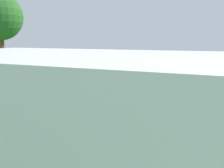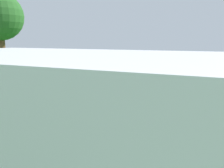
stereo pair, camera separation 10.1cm
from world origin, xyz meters
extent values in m
plane|color=#2D6B28|center=(0.00, 0.00, 0.00)|extent=(40.00, 40.00, 0.00)
cube|color=white|center=(-3.99, 7.65, 1.39)|extent=(3.31, 2.00, 1.90)
cube|color=brown|center=(-1.31, 3.61, 0.45)|extent=(1.61, 0.50, 0.05)
cube|color=brown|center=(-1.30, 3.81, 0.68)|extent=(1.60, 0.16, 0.45)
cube|color=black|center=(-0.67, 3.59, 0.23)|extent=(0.09, 0.41, 0.45)
cube|color=black|center=(-1.95, 3.63, 0.23)|extent=(0.09, 0.41, 0.45)
cylinder|color=brown|center=(4.36, 2.00, 1.43)|extent=(0.33, 0.33, 2.86)
cylinder|color=tan|center=(-5.15, 4.20, 0.34)|extent=(0.43, 0.18, 0.20)
cylinder|color=tan|center=(-0.17, -1.25, 0.22)|extent=(0.26, 0.21, 0.45)
cone|color=#4C8CE5|center=(-0.32, -1.14, 0.51)|extent=(1.02, 1.03, 0.55)
sphere|color=tan|center=(-0.36, -1.11, 0.58)|extent=(0.06, 0.06, 0.05)
cylinder|color=tan|center=(2.20, -3.38, 0.18)|extent=(0.35, 0.35, 0.35)
cone|color=purple|center=(2.40, -3.58, 0.38)|extent=(1.02, 1.03, 0.76)
sphere|color=tan|center=(2.44, -3.61, 0.42)|extent=(0.06, 0.06, 0.05)
cylinder|color=tan|center=(-0.89, -0.01, 0.22)|extent=(0.37, 0.15, 0.24)
cone|color=yellow|center=(-1.11, 0.07, 0.36)|extent=(0.72, 0.89, 0.72)
sphere|color=tan|center=(-1.16, 0.09, 0.39)|extent=(0.06, 0.05, 0.05)
cylinder|color=tan|center=(4.72, 0.40, 0.16)|extent=(0.39, 0.12, 0.26)
cone|color=#D8383F|center=(4.47, 0.33, 0.31)|extent=(0.61, 0.75, 0.63)
sphere|color=tan|center=(4.41, 0.32, 0.35)|extent=(0.06, 0.05, 0.05)
cylinder|color=tan|center=(-1.46, 2.16, 0.20)|extent=(0.16, 0.22, 0.39)
cone|color=#4C8CE5|center=(-1.38, 2.03, 0.45)|extent=(1.02, 1.01, 0.52)
sphere|color=tan|center=(-1.36, 1.99, 0.52)|extent=(0.06, 0.06, 0.05)
cylinder|color=tan|center=(1.67, 2.33, 0.27)|extent=(0.15, 0.40, 0.13)
cone|color=purple|center=(1.59, 2.09, 0.33)|extent=(0.71, 0.48, 0.67)
sphere|color=tan|center=(1.57, 2.04, 0.35)|extent=(0.05, 0.05, 0.04)
cylinder|color=tan|center=(3.20, -0.56, 0.28)|extent=(0.29, 0.15, 0.55)
cone|color=yellow|center=(3.03, -0.48, 0.63)|extent=(1.17, 1.18, 0.58)
sphere|color=tan|center=(2.99, -0.46, 0.71)|extent=(0.06, 0.05, 0.05)
camera|label=1|loc=(-5.23, 9.33, 2.46)|focal=36.38mm
camera|label=2|loc=(-5.32, 9.28, 2.46)|focal=36.38mm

